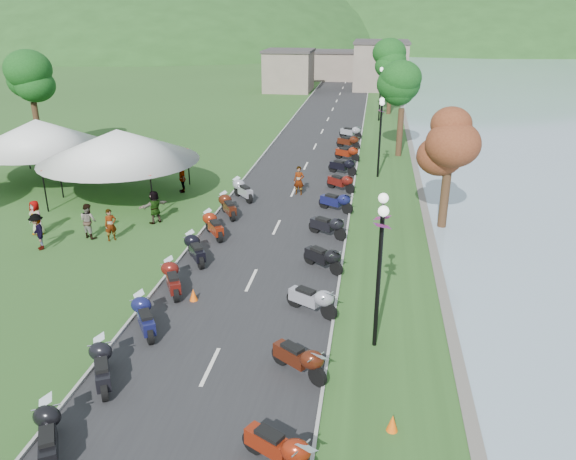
{
  "coord_description": "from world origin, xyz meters",
  "views": [
    {
      "loc": [
        4.59,
        1.98,
        10.33
      ],
      "look_at": [
        1.12,
        24.51,
        1.3
      ],
      "focal_mm": 35.0,
      "sensor_mm": 36.0,
      "label": 1
    }
  ],
  "objects_px": {
    "vendor_tent_main": "(120,164)",
    "pedestrian_a": "(112,240)",
    "pedestrian_b": "(91,237)",
    "pedestrian_c": "(41,249)"
  },
  "relations": [
    {
      "from": "vendor_tent_main",
      "to": "pedestrian_a",
      "type": "xyz_separation_m",
      "value": [
        2.22,
        -6.33,
        -2.0
      ]
    },
    {
      "from": "pedestrian_a",
      "to": "pedestrian_b",
      "type": "height_order",
      "value": "pedestrian_b"
    },
    {
      "from": "vendor_tent_main",
      "to": "pedestrian_c",
      "type": "relative_size",
      "value": 3.51
    },
    {
      "from": "vendor_tent_main",
      "to": "pedestrian_b",
      "type": "distance_m",
      "value": 6.54
    },
    {
      "from": "pedestrian_b",
      "to": "pedestrian_c",
      "type": "relative_size",
      "value": 1.0
    },
    {
      "from": "vendor_tent_main",
      "to": "pedestrian_c",
      "type": "bearing_deg",
      "value": -94.21
    },
    {
      "from": "vendor_tent_main",
      "to": "pedestrian_a",
      "type": "height_order",
      "value": "vendor_tent_main"
    },
    {
      "from": "pedestrian_a",
      "to": "pedestrian_b",
      "type": "distance_m",
      "value": 1.21
    },
    {
      "from": "pedestrian_b",
      "to": "vendor_tent_main",
      "type": "bearing_deg",
      "value": -55.99
    },
    {
      "from": "vendor_tent_main",
      "to": "pedestrian_b",
      "type": "xyz_separation_m",
      "value": [
        1.02,
        -6.15,
        -2.0
      ]
    }
  ]
}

